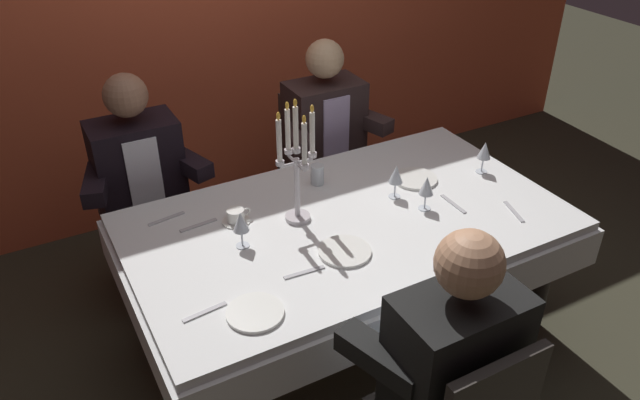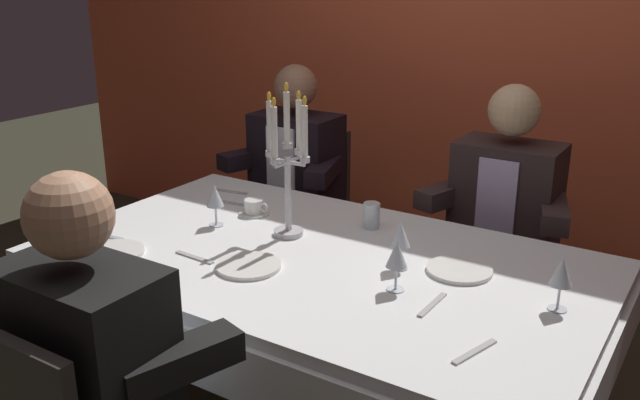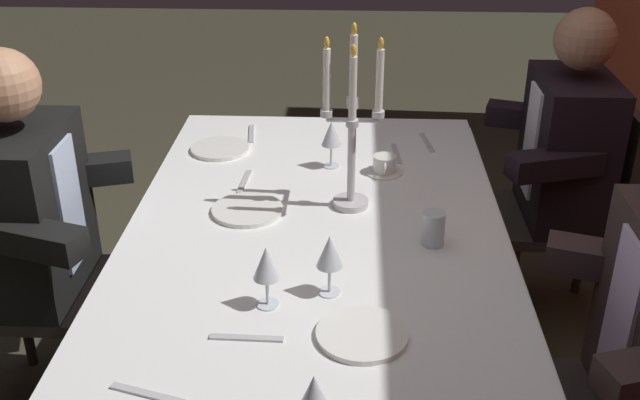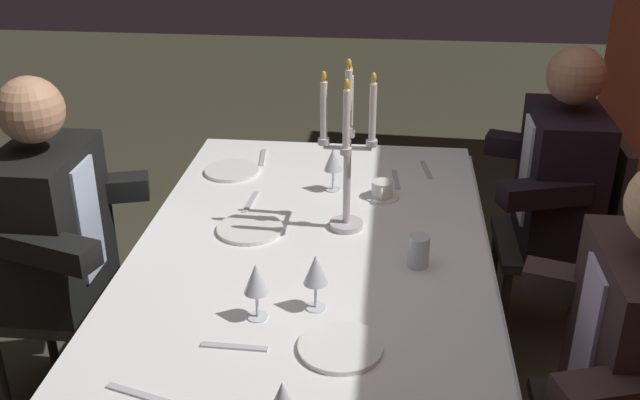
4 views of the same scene
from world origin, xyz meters
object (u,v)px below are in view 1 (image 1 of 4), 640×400
(seated_diner_0, at_px, (138,170))
(seated_diner_2, at_px, (324,126))
(coffee_cup_0, at_px, (236,216))
(dinner_plate_1, at_px, (345,251))
(seated_diner_1, at_px, (455,362))
(candelabra, at_px, (297,166))
(wine_glass_1, at_px, (484,151))
(dining_table, at_px, (347,240))
(dinner_plate_0, at_px, (255,313))
(dinner_plate_2, at_px, (415,179))
(wine_glass_2, at_px, (427,187))
(wine_glass_0, at_px, (241,223))
(water_tumbler_0, at_px, (317,175))
(wine_glass_3, at_px, (396,175))

(seated_diner_0, distance_m, seated_diner_2, 1.06)
(coffee_cup_0, bearing_deg, dinner_plate_1, -54.46)
(coffee_cup_0, relative_size, seated_diner_1, 0.11)
(candelabra, relative_size, wine_glass_1, 3.44)
(dining_table, bearing_deg, dinner_plate_0, -148.47)
(dinner_plate_2, distance_m, seated_diner_1, 1.17)
(wine_glass_2, relative_size, seated_diner_1, 0.13)
(dinner_plate_1, distance_m, wine_glass_1, 0.97)
(wine_glass_0, relative_size, coffee_cup_0, 1.24)
(candelabra, relative_size, dinner_plate_0, 2.71)
(seated_diner_2, bearing_deg, seated_diner_1, -105.48)
(wine_glass_0, bearing_deg, dinner_plate_0, -106.45)
(wine_glass_2, bearing_deg, seated_diner_1, -120.51)
(seated_diner_1, bearing_deg, wine_glass_0, 111.54)
(dining_table, distance_m, dinner_plate_1, 0.28)
(seated_diner_0, bearing_deg, seated_diner_2, 0.00)
(wine_glass_0, height_order, water_tumbler_0, wine_glass_0)
(dinner_plate_2, height_order, water_tumbler_0, water_tumbler_0)
(seated_diner_0, bearing_deg, dinner_plate_0, -85.88)
(dining_table, relative_size, seated_diner_0, 1.56)
(wine_glass_2, bearing_deg, wine_glass_0, 171.26)
(seated_diner_0, relative_size, seated_diner_1, 1.00)
(dinner_plate_1, relative_size, seated_diner_0, 0.17)
(candelabra, bearing_deg, wine_glass_1, -3.40)
(dining_table, height_order, wine_glass_1, wine_glass_1)
(dinner_plate_2, relative_size, seated_diner_0, 0.17)
(dinner_plate_0, distance_m, dinner_plate_1, 0.49)
(wine_glass_1, bearing_deg, dinner_plate_0, -163.60)
(wine_glass_2, distance_m, wine_glass_3, 0.16)
(dinner_plate_1, xyz_separation_m, wine_glass_3, (0.42, 0.26, 0.11))
(wine_glass_3, xyz_separation_m, seated_diner_2, (0.09, 0.83, -0.12))
(dinner_plate_0, bearing_deg, coffee_cup_0, 74.27)
(water_tumbler_0, distance_m, seated_diner_0, 0.91)
(wine_glass_0, height_order, seated_diner_2, seated_diner_2)
(dinner_plate_0, relative_size, dinner_plate_2, 0.97)
(dining_table, relative_size, wine_glass_1, 11.83)
(wine_glass_1, distance_m, wine_glass_3, 0.51)
(candelabra, distance_m, wine_glass_3, 0.50)
(water_tumbler_0, bearing_deg, dinner_plate_1, -107.01)
(wine_glass_3, height_order, water_tumbler_0, wine_glass_3)
(dinner_plate_2, height_order, seated_diner_0, seated_diner_0)
(dinner_plate_0, bearing_deg, wine_glass_2, 16.14)
(dinner_plate_1, relative_size, seated_diner_1, 0.17)
(candelabra, height_order, dinner_plate_2, candelabra)
(water_tumbler_0, height_order, seated_diner_1, seated_diner_1)
(dinner_plate_0, bearing_deg, seated_diner_1, -47.06)
(seated_diner_2, bearing_deg, water_tumbler_0, -121.66)
(coffee_cup_0, bearing_deg, wine_glass_0, -104.12)
(candelabra, distance_m, dinner_plate_1, 0.41)
(wine_glass_1, distance_m, water_tumbler_0, 0.82)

